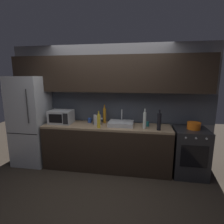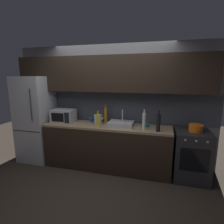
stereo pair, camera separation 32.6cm
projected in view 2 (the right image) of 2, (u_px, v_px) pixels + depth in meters
ground_plane at (91, 194)px, 2.85m from camera, size 10.00×10.00×0.00m
back_wall at (110, 91)px, 3.68m from camera, size 4.25×0.44×2.50m
counter_run at (107, 146)px, 3.61m from camera, size 2.51×0.60×0.90m
refrigerator at (36, 119)px, 3.93m from camera, size 0.68×0.69×1.86m
oven_range at (191, 155)px, 3.21m from camera, size 0.60×0.62×0.90m
microwave at (64, 116)px, 3.76m from camera, size 0.46×0.35×0.27m
sink_basin at (121, 124)px, 3.48m from camera, size 0.48×0.38×0.30m
kettle at (98, 119)px, 3.58m from camera, size 0.19×0.15×0.22m
wine_bottle_yellow at (98, 121)px, 3.34m from camera, size 0.06×0.06×0.32m
wine_bottle_amber at (106, 115)px, 3.68m from camera, size 0.06×0.06×0.38m
wine_bottle_clear at (144, 121)px, 3.22m from camera, size 0.06×0.06×0.37m
wine_bottle_dark at (158, 123)px, 3.09m from camera, size 0.07×0.07×0.37m
mug_teal at (147, 125)px, 3.38m from camera, size 0.08×0.08×0.09m
mug_blue at (91, 120)px, 3.76m from camera, size 0.08×0.08×0.10m
cooking_pot at (196, 128)px, 3.10m from camera, size 0.24×0.24×0.13m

